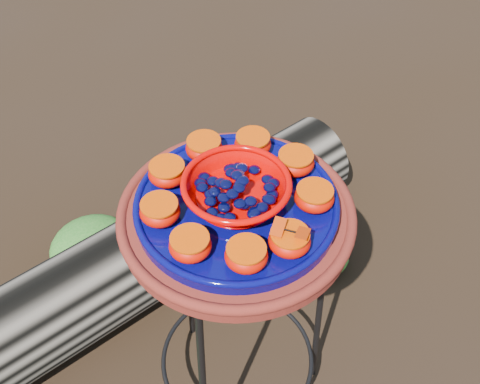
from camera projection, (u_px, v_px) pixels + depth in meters
ground at (238, 383)px, 1.72m from camera, size 60.00×60.00×0.00m
plant_stand at (237, 317)px, 1.47m from camera, size 0.44×0.44×0.70m
terracotta_saucer at (236, 217)px, 1.20m from camera, size 0.46×0.46×0.04m
cobalt_plate at (236, 207)px, 1.18m from camera, size 0.40×0.40×0.03m
red_bowl at (236, 192)px, 1.15m from camera, size 0.20×0.20×0.06m
glass_gems at (236, 177)px, 1.12m from camera, size 0.15×0.15×0.03m
orange_half_0 at (289, 241)px, 1.07m from camera, size 0.08×0.08×0.04m
orange_half_1 at (314, 197)px, 1.15m from camera, size 0.08×0.08×0.04m
orange_half_2 at (295, 162)px, 1.21m from camera, size 0.08×0.08×0.04m
orange_half_3 at (253, 144)px, 1.25m from camera, size 0.08×0.08×0.04m
orange_half_4 at (204, 148)px, 1.24m from camera, size 0.08×0.08×0.04m
orange_half_5 at (167, 173)px, 1.19m from camera, size 0.08×0.08×0.04m
orange_half_6 at (160, 211)px, 1.12m from camera, size 0.08×0.08×0.04m
orange_half_7 at (190, 245)px, 1.07m from camera, size 0.08×0.08×0.04m
orange_half_8 at (246, 256)px, 1.05m from camera, size 0.08×0.08×0.04m
butterfly at (290, 231)px, 1.05m from camera, size 0.09×0.09×0.01m
driftwood_log at (148, 255)px, 1.86m from camera, size 1.49×0.40×0.28m
foliage_right at (321, 253)px, 1.98m from camera, size 0.19×0.19×0.09m
foliage_back at (93, 248)px, 1.97m from camera, size 0.28×0.28×0.14m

